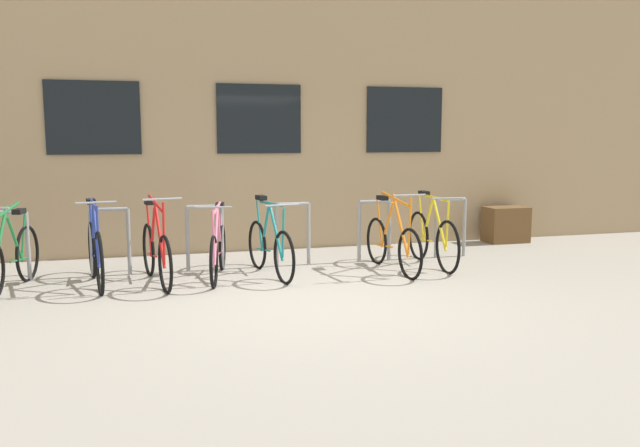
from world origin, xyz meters
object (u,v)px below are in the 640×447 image
bicycle_teal (270,246)px  bicycle_yellow (432,238)px  bicycle_orange (392,243)px  bicycle_red (156,252)px  planter_box (506,224)px  bicycle_pink (218,249)px  bicycle_green (10,258)px  bicycle_blue (95,252)px

bicycle_teal → bicycle_yellow: bearing=0.2°
bicycle_yellow → bicycle_orange: bearing=-165.7°
bicycle_orange → bicycle_red: bicycle_red is taller
bicycle_orange → planter_box: bicycle_orange is taller
bicycle_red → planter_box: size_ratio=2.46×
bicycle_pink → planter_box: bearing=16.0°
bicycle_teal → bicycle_pink: bicycle_teal is taller
bicycle_teal → bicycle_green: bicycle_green is taller
bicycle_red → bicycle_pink: bearing=7.6°
bicycle_teal → bicycle_pink: bearing=177.4°
bicycle_blue → bicycle_red: bicycle_red is taller
bicycle_teal → bicycle_green: (-3.06, -0.02, 0.01)m
bicycle_pink → bicycle_yellow: bicycle_yellow is taller
bicycle_yellow → bicycle_teal: bearing=-179.8°
bicycle_blue → bicycle_pink: 1.47m
bicycle_red → bicycle_yellow: bicycle_red is taller
bicycle_teal → bicycle_orange: bearing=-5.7°
bicycle_orange → bicycle_pink: 2.30m
bicycle_orange → bicycle_pink: bearing=175.2°
bicycle_red → bicycle_pink: 0.77m
bicycle_yellow → bicycle_blue: bearing=179.8°
planter_box → bicycle_yellow: bearing=-144.7°
bicycle_blue → bicycle_red: size_ratio=0.99×
bicycle_orange → bicycle_green: (-4.69, 0.15, 0.01)m
bicycle_green → planter_box: (7.41, 1.48, -0.09)m
bicycle_orange → bicycle_blue: 3.76m
bicycle_pink → planter_box: 5.20m
bicycle_red → bicycle_green: size_ratio=0.99×
planter_box → bicycle_red: bearing=-165.1°
bicycle_pink → bicycle_red: bearing=-172.4°
bicycle_teal → planter_box: 4.58m
bicycle_blue → bicycle_orange: bearing=-2.8°
bicycle_blue → planter_box: bicycle_blue is taller
bicycle_teal → bicycle_green: 3.06m
bicycle_blue → bicycle_pink: size_ratio=1.04×
planter_box → bicycle_blue: bearing=-167.4°
bicycle_blue → bicycle_red: (0.71, -0.09, -0.01)m
bicycle_blue → bicycle_yellow: bearing=-0.2°
bicycle_blue → bicycle_yellow: (4.41, -0.01, -0.01)m
bicycle_pink → bicycle_green: size_ratio=0.94×
bicycle_pink → planter_box: (5.00, 1.43, -0.06)m
bicycle_orange → bicycle_pink: size_ratio=1.05×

